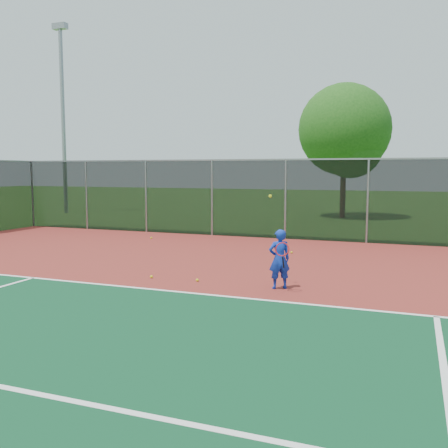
{
  "coord_description": "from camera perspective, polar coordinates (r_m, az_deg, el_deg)",
  "views": [
    {
      "loc": [
        1.55,
        -6.41,
        2.62
      ],
      "look_at": [
        -2.81,
        5.0,
        1.3
      ],
      "focal_mm": 40.0,
      "sensor_mm": 36.0,
      "label": 1
    }
  ],
  "objects": [
    {
      "name": "court_apron",
      "position": [
        8.94,
        10.2,
        -10.91
      ],
      "size": [
        30.0,
        20.0,
        0.02
      ],
      "primitive_type": "cube",
      "color": "maroon",
      "rests_on": "ground"
    },
    {
      "name": "ground",
      "position": [
        7.1,
        7.07,
        -15.56
      ],
      "size": [
        120.0,
        120.0,
        0.0
      ],
      "primitive_type": "plane",
      "color": "#295A19",
      "rests_on": "ground"
    },
    {
      "name": "practice_ball_4",
      "position": [
        11.78,
        -3.08,
        -6.42
      ],
      "size": [
        0.07,
        0.07,
        0.07
      ],
      "primitive_type": "sphere",
      "color": "yellow",
      "rests_on": "court_apron"
    },
    {
      "name": "fence_back",
      "position": [
        18.5,
        16.1,
        2.66
      ],
      "size": [
        30.0,
        0.06,
        3.03
      ],
      "color": "black",
      "rests_on": "court_apron"
    },
    {
      "name": "tennis_player",
      "position": [
        11.02,
        6.35,
        -3.98
      ],
      "size": [
        0.59,
        0.67,
        2.07
      ],
      "color": "#1230AC",
      "rests_on": "court_apron"
    },
    {
      "name": "practice_ball_3",
      "position": [
        19.18,
        -8.31,
        -1.58
      ],
      "size": [
        0.07,
        0.07,
        0.07
      ],
      "primitive_type": "sphere",
      "color": "yellow",
      "rests_on": "court_apron"
    },
    {
      "name": "practice_ball_0",
      "position": [
        12.25,
        -8.29,
        -5.98
      ],
      "size": [
        0.07,
        0.07,
        0.07
      ],
      "primitive_type": "sphere",
      "color": "yellow",
      "rests_on": "court_apron"
    },
    {
      "name": "floodlight_nw",
      "position": [
        32.32,
        -17.95,
        12.6
      ],
      "size": [
        0.9,
        0.4,
        11.27
      ],
      "color": "gray",
      "rests_on": "ground"
    },
    {
      "name": "practice_ball_2",
      "position": [
        15.81,
        7.73,
        -3.23
      ],
      "size": [
        0.07,
        0.07,
        0.07
      ],
      "primitive_type": "sphere",
      "color": "yellow",
      "rests_on": "court_apron"
    },
    {
      "name": "tree_back_left",
      "position": [
        28.25,
        13.77,
        10.0
      ],
      "size": [
        4.98,
        4.98,
        7.31
      ],
      "color": "#3D2416",
      "rests_on": "ground"
    }
  ]
}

